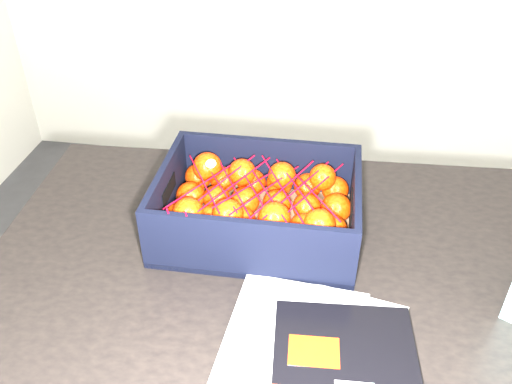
# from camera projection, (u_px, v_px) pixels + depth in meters

# --- Properties ---
(table) EXTENTS (1.23, 0.85, 0.75)m
(table) POSITION_uv_depth(u_px,v_px,m) (312.00, 318.00, 1.00)
(table) COLOR black
(table) RESTS_ON ground
(magazine_stack) EXTENTS (0.31, 0.35, 0.02)m
(magazine_stack) POSITION_uv_depth(u_px,v_px,m) (321.00, 362.00, 0.79)
(magazine_stack) COLOR silver
(magazine_stack) RESTS_ON table
(produce_crate) EXTENTS (0.37, 0.28, 0.13)m
(produce_crate) POSITION_uv_depth(u_px,v_px,m) (258.00, 213.00, 1.03)
(produce_crate) COLOR #8B6140
(produce_crate) RESTS_ON table
(clementine_heap) EXTENTS (0.35, 0.26, 0.10)m
(clementine_heap) POSITION_uv_depth(u_px,v_px,m) (257.00, 208.00, 1.02)
(clementine_heap) COLOR red
(clementine_heap) RESTS_ON produce_crate
(mesh_net) EXTENTS (0.31, 0.25, 0.09)m
(mesh_net) POSITION_uv_depth(u_px,v_px,m) (254.00, 189.00, 0.99)
(mesh_net) COLOR red
(mesh_net) RESTS_ON clementine_heap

